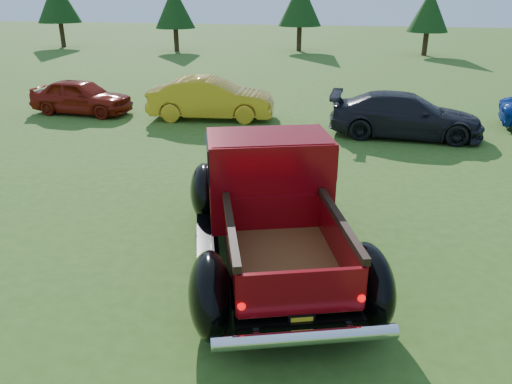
% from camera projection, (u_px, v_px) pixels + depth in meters
% --- Properties ---
extents(ground, '(120.00, 120.00, 0.00)m').
position_uv_depth(ground, '(256.00, 246.00, 9.10)').
color(ground, '#345418').
rests_on(ground, ground).
extents(tree_far_west, '(3.33, 3.33, 5.20)m').
position_uv_depth(tree_far_west, '(57.00, 0.00, 39.05)').
color(tree_far_west, '#332114').
rests_on(tree_far_west, ground).
extents(tree_west, '(2.94, 2.94, 4.60)m').
position_uv_depth(tree_west, '(174.00, 7.00, 36.45)').
color(tree_west, '#332114').
rests_on(tree_west, ground).
extents(tree_mid_left, '(3.20, 3.20, 5.00)m').
position_uv_depth(tree_mid_left, '(300.00, 3.00, 36.50)').
color(tree_mid_left, '#332114').
rests_on(tree_mid_left, ground).
extents(tree_mid_right, '(2.82, 2.82, 4.40)m').
position_uv_depth(tree_mid_right, '(429.00, 11.00, 34.09)').
color(tree_mid_right, '#332114').
rests_on(tree_mid_right, ground).
extents(pickup_truck, '(4.06, 6.08, 2.12)m').
position_uv_depth(pickup_truck, '(268.00, 197.00, 8.67)').
color(pickup_truck, black).
rests_on(pickup_truck, ground).
extents(show_car_red, '(3.88, 1.80, 1.29)m').
position_uv_depth(show_car_red, '(81.00, 96.00, 18.59)').
color(show_car_red, maroon).
rests_on(show_car_red, ground).
extents(show_car_yellow, '(4.59, 2.06, 1.46)m').
position_uv_depth(show_car_yellow, '(211.00, 99.00, 17.79)').
color(show_car_yellow, gold).
rests_on(show_car_yellow, ground).
extents(show_car_grey, '(4.76, 2.05, 1.37)m').
position_uv_depth(show_car_grey, '(405.00, 115.00, 15.66)').
color(show_car_grey, black).
rests_on(show_car_grey, ground).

